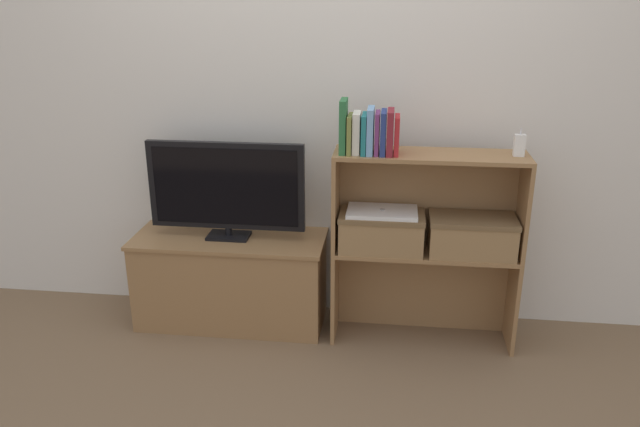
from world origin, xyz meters
name	(u,v)px	position (x,y,z in m)	size (l,w,h in m)	color
ground_plane	(317,344)	(0.00, 0.00, 0.00)	(16.00, 16.00, 0.00)	brown
wall_back	(327,100)	(0.00, 0.43, 1.20)	(10.00, 0.05, 2.40)	silver
tv_stand	(231,279)	(-0.50, 0.20, 0.25)	(1.02, 0.41, 0.50)	olive
tv	(226,188)	(-0.50, 0.20, 0.77)	(0.82, 0.14, 0.52)	black
bookshelf_lower_tier	(422,279)	(0.53, 0.19, 0.31)	(0.93, 0.27, 0.51)	olive
bookshelf_upper_tier	(428,188)	(0.53, 0.19, 0.81)	(0.93, 0.27, 0.50)	olive
book_forest	(343,126)	(0.12, 0.10, 1.13)	(0.03, 0.14, 0.25)	#286638
book_olive	(350,134)	(0.15, 0.10, 1.09)	(0.02, 0.15, 0.18)	olive
book_ivory	(357,133)	(0.18, 0.10, 1.10)	(0.03, 0.13, 0.19)	silver
book_teal	(364,134)	(0.21, 0.10, 1.10)	(0.02, 0.15, 0.19)	#1E7075
book_skyblue	(370,131)	(0.24, 0.10, 1.11)	(0.03, 0.15, 0.22)	#709ECC
book_plum	(377,133)	(0.28, 0.10, 1.10)	(0.02, 0.14, 0.20)	#6B2D66
book_navy	(383,132)	(0.30, 0.10, 1.11)	(0.03, 0.15, 0.20)	navy
book_maroon	(390,132)	(0.34, 0.10, 1.11)	(0.03, 0.16, 0.21)	maroon
book_crimson	(397,135)	(0.37, 0.10, 1.10)	(0.02, 0.14, 0.18)	#B22328
baby_monitor	(519,145)	(0.94, 0.13, 1.06)	(0.05, 0.04, 0.13)	white
storage_basket_left	(381,230)	(0.31, 0.12, 0.61)	(0.42, 0.24, 0.19)	#937047
storage_basket_right	(472,234)	(0.76, 0.12, 0.61)	(0.42, 0.24, 0.19)	#937047
laptop	(382,212)	(0.31, 0.12, 0.70)	(0.35, 0.21, 0.02)	white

